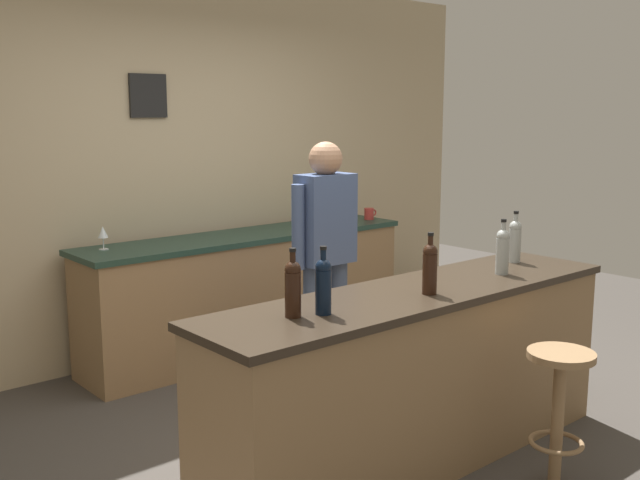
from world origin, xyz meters
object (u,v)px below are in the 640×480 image
object	(u,v)px
wine_bottle_c	(430,267)
wine_bottle_d	(503,250)
wine_bottle_b	(323,284)
bartender	(325,251)
wine_bottle_a	(293,287)
coffee_mug	(369,214)
bar_stool	(559,396)
wine_glass_b	(337,209)
wine_bottle_e	(515,240)
wine_glass_c	(352,209)
wine_glass_a	(103,233)

from	to	relation	value
wine_bottle_c	wine_bottle_d	distance (m)	0.64
wine_bottle_b	bartender	bearing A→B (deg)	48.68
wine_bottle_a	coffee_mug	distance (m)	3.10
coffee_mug	wine_bottle_d	bearing A→B (deg)	-115.62
bar_stool	wine_bottle_c	bearing A→B (deg)	124.17
wine_bottle_c	wine_glass_b	bearing A→B (deg)	58.65
wine_bottle_e	wine_glass_b	bearing A→B (deg)	80.16
wine_glass_b	wine_bottle_c	bearing A→B (deg)	-121.35
wine_bottle_a	wine_glass_b	world-z (taller)	wine_bottle_a
wine_bottle_d	coffee_mug	size ratio (longest dim) A/B	2.45
wine_bottle_d	wine_bottle_e	bearing A→B (deg)	24.35
bartender	wine_bottle_a	xyz separation A→B (m)	(-1.06, -1.00, 0.12)
wine_bottle_d	wine_bottle_c	bearing A→B (deg)	-176.60
wine_glass_c	wine_glass_a	bearing A→B (deg)	174.73
coffee_mug	wine_bottle_a	bearing A→B (deg)	-140.41
wine_bottle_c	wine_bottle_b	bearing A→B (deg)	174.33
wine_bottle_c	wine_glass_c	world-z (taller)	wine_bottle_c
wine_bottle_c	wine_bottle_d	bearing A→B (deg)	3.40
wine_bottle_e	bar_stool	bearing A→B (deg)	-130.81
bartender	wine_bottle_c	world-z (taller)	bartender
wine_bottle_b	wine_bottle_c	xyz separation A→B (m)	(0.63, -0.06, 0.00)
wine_bottle_d	wine_glass_b	size ratio (longest dim) A/B	1.97
wine_bottle_e	wine_glass_c	bearing A→B (deg)	77.16
bar_stool	coffee_mug	xyz separation A→B (m)	(1.27, 2.61, 0.49)
wine_bottle_c	wine_glass_c	size ratio (longest dim) A/B	1.97
bartender	bar_stool	size ratio (longest dim) A/B	2.38
wine_bottle_a	wine_glass_c	bearing A→B (deg)	42.00
bartender	wine_bottle_c	bearing A→B (deg)	-104.71
wine_bottle_d	bartender	bearing A→B (deg)	107.91
wine_glass_a	wine_glass_b	bearing A→B (deg)	-2.87
wine_bottle_a	wine_glass_c	xyz separation A→B (m)	(2.16, 1.94, -0.05)
wine_bottle_b	wine_bottle_d	size ratio (longest dim) A/B	1.00
bar_stool	wine_glass_a	distance (m)	3.00
wine_bottle_d	wine_glass_a	distance (m)	2.57
bar_stool	wine_glass_c	distance (m)	2.83
wine_bottle_a	wine_glass_a	distance (m)	2.13
bartender	coffee_mug	xyz separation A→B (m)	(1.33, 0.97, 0.01)
wine_bottle_e	wine_glass_a	distance (m)	2.63
wine_bottle_d	wine_glass_b	xyz separation A→B (m)	(0.67, 2.11, -0.05)
wine_bottle_c	wine_glass_a	bearing A→B (deg)	106.57
wine_bottle_e	wine_glass_c	size ratio (longest dim) A/B	1.97
bartender	bar_stool	world-z (taller)	bartender
wine_bottle_a	wine_glass_b	distance (m)	2.90
wine_bottle_d	wine_glass_b	world-z (taller)	wine_bottle_d
wine_bottle_e	wine_glass_a	world-z (taller)	wine_bottle_e
wine_glass_b	wine_glass_c	xyz separation A→B (m)	(0.09, -0.09, 0.00)
wine_bottle_d	wine_glass_c	bearing A→B (deg)	69.54
wine_bottle_b	coffee_mug	size ratio (longest dim) A/B	2.45
wine_bottle_b	wine_glass_c	xyz separation A→B (m)	(2.03, 1.99, -0.05)
coffee_mug	wine_bottle_c	bearing A→B (deg)	-127.88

